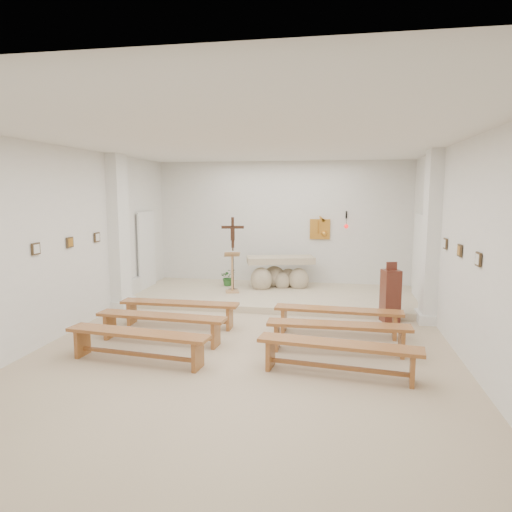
% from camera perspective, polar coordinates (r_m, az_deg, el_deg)
% --- Properties ---
extents(ground, '(7.00, 10.00, 0.00)m').
position_cam_1_polar(ground, '(8.21, -0.95, -10.93)').
color(ground, '#C3AE8C').
rests_on(ground, ground).
extents(wall_left, '(0.02, 10.00, 3.50)m').
position_cam_1_polar(wall_left, '(9.14, -23.02, 1.63)').
color(wall_left, silver).
rests_on(wall_left, ground).
extents(wall_right, '(0.02, 10.00, 3.50)m').
position_cam_1_polar(wall_right, '(7.94, 24.61, 0.67)').
color(wall_right, silver).
rests_on(wall_right, ground).
extents(wall_back, '(7.00, 0.02, 3.50)m').
position_cam_1_polar(wall_back, '(12.73, 3.27, 3.89)').
color(wall_back, silver).
rests_on(wall_back, ground).
extents(ceiling, '(7.00, 10.00, 0.02)m').
position_cam_1_polar(ceiling, '(7.80, -1.01, 14.09)').
color(ceiling, silver).
rests_on(ceiling, wall_back).
extents(sanctuary_platform, '(6.98, 3.00, 0.15)m').
position_cam_1_polar(sanctuary_platform, '(11.51, 2.34, -4.98)').
color(sanctuary_platform, beige).
rests_on(sanctuary_platform, ground).
extents(pilaster_left, '(0.26, 0.55, 3.50)m').
position_cam_1_polar(pilaster_left, '(10.81, -16.74, 2.83)').
color(pilaster_left, white).
rests_on(pilaster_left, ground).
extents(pilaster_right, '(0.26, 0.55, 3.50)m').
position_cam_1_polar(pilaster_right, '(9.85, 21.02, 2.16)').
color(pilaster_right, white).
rests_on(pilaster_right, ground).
extents(gold_wall_relief, '(0.55, 0.04, 0.55)m').
position_cam_1_polar(gold_wall_relief, '(12.63, 8.00, 3.34)').
color(gold_wall_relief, '#C6852E').
rests_on(gold_wall_relief, wall_back).
extents(sanctuary_lamp, '(0.11, 0.36, 0.44)m').
position_cam_1_polar(sanctuary_lamp, '(12.36, 11.22, 3.90)').
color(sanctuary_lamp, black).
rests_on(sanctuary_lamp, wall_back).
extents(station_frame_left_front, '(0.03, 0.20, 0.20)m').
position_cam_1_polar(station_frame_left_front, '(8.47, -25.82, 0.81)').
color(station_frame_left_front, '#42311D').
rests_on(station_frame_left_front, wall_left).
extents(station_frame_left_mid, '(0.03, 0.20, 0.20)m').
position_cam_1_polar(station_frame_left_mid, '(9.30, -22.24, 1.59)').
color(station_frame_left_mid, '#42311D').
rests_on(station_frame_left_mid, wall_left).
extents(station_frame_left_rear, '(0.03, 0.20, 0.20)m').
position_cam_1_polar(station_frame_left_rear, '(10.15, -19.26, 2.23)').
color(station_frame_left_rear, '#42311D').
rests_on(station_frame_left_rear, wall_left).
extents(station_frame_right_front, '(0.03, 0.20, 0.20)m').
position_cam_1_polar(station_frame_right_front, '(7.17, 26.04, -0.37)').
color(station_frame_right_front, '#42311D').
rests_on(station_frame_right_front, wall_right).
extents(station_frame_right_mid, '(0.03, 0.20, 0.20)m').
position_cam_1_polar(station_frame_right_mid, '(8.13, 24.10, 0.64)').
color(station_frame_right_mid, '#42311D').
rests_on(station_frame_right_mid, wall_right).
extents(station_frame_right_rear, '(0.03, 0.20, 0.20)m').
position_cam_1_polar(station_frame_right_rear, '(9.10, 22.58, 1.44)').
color(station_frame_right_rear, '#42311D').
rests_on(station_frame_right_rear, wall_right).
extents(radiator_left, '(0.10, 0.85, 0.52)m').
position_cam_1_polar(radiator_left, '(11.67, -15.18, -4.10)').
color(radiator_left, silver).
rests_on(radiator_left, ground).
extents(radiator_right, '(0.10, 0.85, 0.52)m').
position_cam_1_polar(radiator_right, '(10.78, 20.23, -5.32)').
color(radiator_right, silver).
rests_on(radiator_right, ground).
extents(altar, '(1.86, 1.10, 0.90)m').
position_cam_1_polar(altar, '(12.09, 2.96, -2.31)').
color(altar, '#B8AB8D').
rests_on(altar, sanctuary_platform).
extents(lectern, '(0.45, 0.41, 1.07)m').
position_cam_1_polar(lectern, '(11.46, -3.00, -1.96)').
color(lectern, tan).
rests_on(lectern, sanctuary_platform).
extents(crucifix_stand, '(0.57, 0.25, 1.88)m').
position_cam_1_polar(crucifix_stand, '(11.58, -2.92, 0.94)').
color(crucifix_stand, '#381E11').
rests_on(crucifix_stand, sanctuary_platform).
extents(potted_plant, '(0.52, 0.49, 0.46)m').
position_cam_1_polar(potted_plant, '(12.34, -3.49, -2.66)').
color(potted_plant, '#296126').
rests_on(potted_plant, sanctuary_platform).
extents(donation_pedestal, '(0.42, 0.42, 1.25)m').
position_cam_1_polar(donation_pedestal, '(9.82, 16.45, -4.74)').
color(donation_pedestal, '#582619').
rests_on(donation_pedestal, ground).
extents(bench_left_front, '(2.37, 0.39, 0.50)m').
position_cam_1_polar(bench_left_front, '(9.25, -9.53, -6.42)').
color(bench_left_front, '#99612C').
rests_on(bench_left_front, ground).
extents(bench_right_front, '(2.39, 0.50, 0.50)m').
position_cam_1_polar(bench_right_front, '(8.74, 10.20, -7.29)').
color(bench_right_front, '#99612C').
rests_on(bench_right_front, ground).
extents(bench_left_second, '(2.39, 0.54, 0.50)m').
position_cam_1_polar(bench_left_second, '(8.36, -11.79, -8.05)').
color(bench_left_second, '#99612C').
rests_on(bench_left_second, ground).
extents(bench_right_second, '(2.37, 0.40, 0.50)m').
position_cam_1_polar(bench_right_second, '(7.80, 10.23, -9.19)').
color(bench_right_second, '#99612C').
rests_on(bench_right_second, ground).
extents(bench_left_third, '(2.40, 0.65, 0.50)m').
position_cam_1_polar(bench_left_third, '(7.50, -14.60, -10.03)').
color(bench_left_third, '#99612C').
rests_on(bench_left_third, ground).
extents(bench_right_third, '(2.40, 0.67, 0.50)m').
position_cam_1_polar(bench_right_third, '(6.86, 10.27, -11.60)').
color(bench_right_third, '#99612C').
rests_on(bench_right_third, ground).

